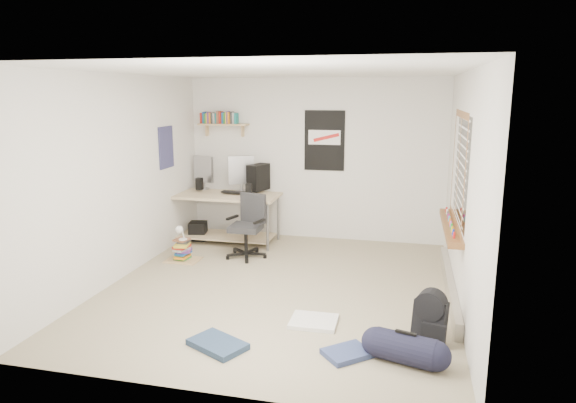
% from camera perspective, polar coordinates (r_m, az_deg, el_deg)
% --- Properties ---
extents(floor, '(4.00, 4.50, 0.01)m').
position_cam_1_polar(floor, '(6.19, -0.95, -9.58)').
color(floor, gray).
rests_on(floor, ground).
extents(ceiling, '(4.00, 4.50, 0.01)m').
position_cam_1_polar(ceiling, '(5.76, -1.03, 14.34)').
color(ceiling, white).
rests_on(ceiling, ground).
extents(back_wall, '(4.00, 0.01, 2.50)m').
position_cam_1_polar(back_wall, '(8.02, 3.00, 4.67)').
color(back_wall, silver).
rests_on(back_wall, ground).
extents(left_wall, '(0.01, 4.50, 2.50)m').
position_cam_1_polar(left_wall, '(6.62, -18.07, 2.54)').
color(left_wall, silver).
rests_on(left_wall, ground).
extents(right_wall, '(0.01, 4.50, 2.50)m').
position_cam_1_polar(right_wall, '(5.70, 18.96, 1.03)').
color(right_wall, silver).
rests_on(right_wall, ground).
extents(desk, '(1.73, 0.81, 0.78)m').
position_cam_1_polar(desk, '(7.97, -7.19, -1.93)').
color(desk, tan).
rests_on(desk, floor).
extents(monitor_left, '(0.39, 0.22, 0.41)m').
position_cam_1_polar(monitor_left, '(8.29, -9.36, 2.92)').
color(monitor_left, '#A8A7AC').
rests_on(monitor_left, desk).
extents(monitor_right, '(0.40, 0.26, 0.44)m').
position_cam_1_polar(monitor_right, '(8.02, -5.22, 2.82)').
color(monitor_right, '#A9A9AE').
rests_on(monitor_right, desk).
extents(pc_tower, '(0.29, 0.43, 0.41)m').
position_cam_1_polar(pc_tower, '(7.99, -3.31, 2.70)').
color(pc_tower, black).
rests_on(pc_tower, desk).
extents(keyboard, '(0.38, 0.16, 0.02)m').
position_cam_1_polar(keyboard, '(7.86, -6.08, 1.06)').
color(keyboard, black).
rests_on(keyboard, desk).
extents(speaker_left, '(0.10, 0.10, 0.19)m').
position_cam_1_polar(speaker_left, '(8.15, -9.81, 1.94)').
color(speaker_left, black).
rests_on(speaker_left, desk).
extents(speaker_right, '(0.09, 0.09, 0.17)m').
position_cam_1_polar(speaker_right, '(7.66, -4.38, 1.37)').
color(speaker_right, black).
rests_on(speaker_right, desk).
extents(office_chair, '(0.72, 0.72, 0.89)m').
position_cam_1_polar(office_chair, '(7.17, -4.72, -2.42)').
color(office_chair, '#252527').
rests_on(office_chair, floor).
extents(wall_shelf, '(0.80, 0.22, 0.24)m').
position_cam_1_polar(wall_shelf, '(8.25, -7.18, 8.49)').
color(wall_shelf, tan).
rests_on(wall_shelf, back_wall).
extents(poster_back_wall, '(0.62, 0.03, 0.92)m').
position_cam_1_polar(poster_back_wall, '(7.94, 4.06, 6.76)').
color(poster_back_wall, black).
rests_on(poster_back_wall, back_wall).
extents(poster_left_wall, '(0.02, 0.42, 0.60)m').
position_cam_1_polar(poster_left_wall, '(7.62, -13.39, 5.87)').
color(poster_left_wall, navy).
rests_on(poster_left_wall, left_wall).
extents(window, '(0.10, 1.50, 1.26)m').
position_cam_1_polar(window, '(5.95, 18.30, 3.48)').
color(window, brown).
rests_on(window, right_wall).
extents(baseboard_heater, '(0.08, 2.50, 0.18)m').
position_cam_1_polar(baseboard_heater, '(6.29, 17.53, -8.87)').
color(baseboard_heater, '#B7B2A8').
rests_on(baseboard_heater, floor).
extents(backpack, '(0.35, 0.31, 0.39)m').
position_cam_1_polar(backpack, '(5.04, 15.47, -12.70)').
color(backpack, black).
rests_on(backpack, floor).
extents(duffel_bag, '(0.33, 0.33, 0.52)m').
position_cam_1_polar(duffel_bag, '(4.65, 12.88, -15.56)').
color(duffel_bag, black).
rests_on(duffel_bag, floor).
extents(tshirt, '(0.47, 0.40, 0.04)m').
position_cam_1_polar(tshirt, '(5.29, 2.88, -13.17)').
color(tshirt, silver).
rests_on(tshirt, floor).
extents(jeans_a, '(0.61, 0.53, 0.06)m').
position_cam_1_polar(jeans_a, '(4.88, -7.82, -15.44)').
color(jeans_a, '#22334D').
rests_on(jeans_a, floor).
extents(jeans_b, '(0.49, 0.48, 0.05)m').
position_cam_1_polar(jeans_b, '(4.73, 6.58, -16.39)').
color(jeans_b, navy).
rests_on(jeans_b, floor).
extents(book_stack, '(0.50, 0.46, 0.28)m').
position_cam_1_polar(book_stack, '(7.23, -11.62, -5.30)').
color(book_stack, brown).
rests_on(book_stack, floor).
extents(desk_lamp, '(0.12, 0.19, 0.19)m').
position_cam_1_polar(desk_lamp, '(7.14, -11.62, -3.60)').
color(desk_lamp, white).
rests_on(desk_lamp, book_stack).
extents(subwoofer, '(0.30, 0.30, 0.29)m').
position_cam_1_polar(subwoofer, '(8.20, -9.97, -3.25)').
color(subwoofer, black).
rests_on(subwoofer, floor).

